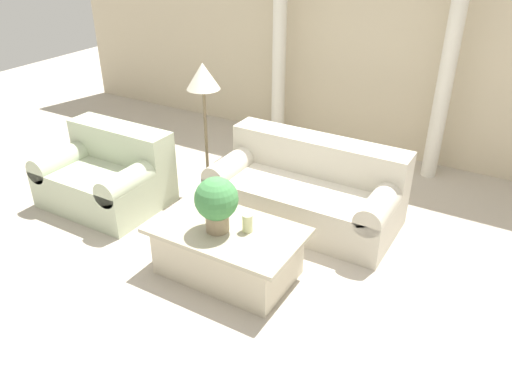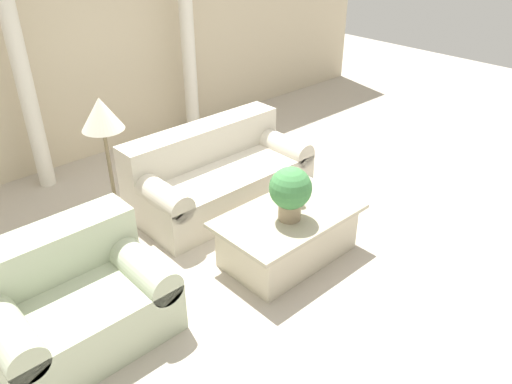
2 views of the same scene
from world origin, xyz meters
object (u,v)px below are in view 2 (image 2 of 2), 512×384
coffee_table (288,235)px  potted_plant (290,191)px  sofa_long (218,174)px  floor_lamp (103,124)px  loveseat (73,298)px

coffee_table → potted_plant: potted_plant is taller
potted_plant → sofa_long: bearing=79.8°
potted_plant → floor_lamp: floor_lamp is taller
loveseat → floor_lamp: (0.83, 0.79, 0.96)m
coffee_table → potted_plant: 0.54m
coffee_table → potted_plant: size_ratio=2.68×
coffee_table → loveseat: bearing=167.1°
floor_lamp → potted_plant: bearing=-51.1°
loveseat → coffee_table: (1.92, -0.44, -0.10)m
potted_plant → floor_lamp: (-1.03, 1.28, 0.53)m
loveseat → sofa_long: bearing=21.8°
coffee_table → sofa_long: bearing=81.8°
floor_lamp → coffee_table: bearing=-48.3°
sofa_long → potted_plant: (-0.24, -1.34, 0.44)m
sofa_long → potted_plant: size_ratio=3.91×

